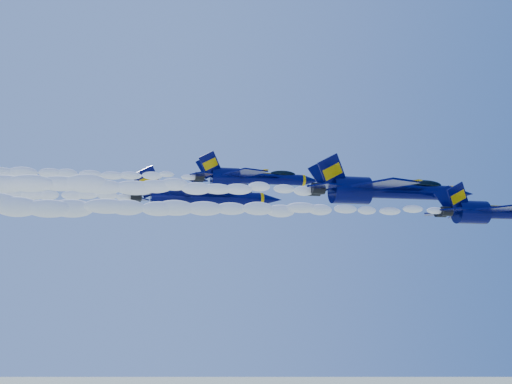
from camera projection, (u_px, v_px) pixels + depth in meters
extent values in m
ellipsoid|color=#03043C|center=(471.00, 212.00, 63.76)|extent=(1.34, 2.33, 5.51)
cube|color=#03043C|center=(506.00, 208.00, 60.80)|extent=(4.62, 5.47, 0.16)
cube|color=#03043C|center=(466.00, 216.00, 67.44)|extent=(4.62, 5.47, 0.16)
cube|color=#EFAF01|center=(476.00, 215.00, 67.72)|extent=(2.08, 4.31, 0.09)
cube|color=#03043C|center=(458.00, 197.00, 62.65)|extent=(2.81, 0.89, 3.02)
cube|color=#03043C|center=(448.00, 200.00, 64.39)|extent=(2.81, 0.89, 3.02)
cylinder|color=black|center=(446.00, 211.00, 62.53)|extent=(1.03, 0.95, 0.95)
cylinder|color=black|center=(441.00, 213.00, 63.61)|extent=(1.03, 0.95, 0.95)
cube|color=#EFAF01|center=(496.00, 206.00, 64.51)|extent=(9.47, 0.30, 0.07)
ellipsoid|color=white|center=(212.00, 209.00, 57.81)|extent=(45.22, 1.92, 1.73)
cylinder|color=#03043C|center=(410.00, 192.00, 70.20)|extent=(9.90, 1.65, 1.65)
ellipsoid|color=#03043C|center=(350.00, 190.00, 68.62)|extent=(1.72, 2.97, 7.04)
cone|color=#03043C|center=(462.00, 194.00, 71.64)|extent=(2.86, 1.65, 1.65)
cylinder|color=#EFAF01|center=(451.00, 193.00, 71.34)|extent=(0.39, 1.72, 1.72)
ellipsoid|color=black|center=(425.00, 185.00, 70.74)|extent=(3.96, 1.29, 1.09)
cube|color=#EFAF01|center=(425.00, 188.00, 70.69)|extent=(4.62, 1.10, 0.20)
cube|color=#03043C|center=(385.00, 184.00, 64.83)|extent=(5.90, 6.99, 0.20)
cube|color=#03043C|center=(352.00, 196.00, 73.32)|extent=(5.90, 6.99, 0.20)
cube|color=#EFAF01|center=(399.00, 184.00, 65.20)|extent=(2.65, 5.51, 0.11)
cube|color=#EFAF01|center=(365.00, 195.00, 73.68)|extent=(2.65, 5.51, 0.11)
cube|color=#03043C|center=(332.00, 172.00, 67.20)|extent=(3.59, 1.13, 3.86)
cube|color=#03043C|center=(325.00, 175.00, 69.43)|extent=(3.59, 1.13, 3.86)
cylinder|color=black|center=(318.00, 189.00, 67.05)|extent=(1.32, 1.21, 1.21)
cylinder|color=black|center=(314.00, 190.00, 68.43)|extent=(1.32, 1.21, 1.21)
cube|color=#EFAF01|center=(381.00, 183.00, 69.57)|extent=(12.11, 0.39, 0.09)
ellipsoid|color=white|center=(90.00, 185.00, 62.45)|extent=(45.22, 2.45, 2.21)
cylinder|color=#03043C|center=(271.00, 179.00, 77.32)|extent=(7.99, 1.33, 1.33)
ellipsoid|color=#03043C|center=(225.00, 178.00, 76.05)|extent=(1.38, 2.40, 5.68)
cone|color=#03043C|center=(311.00, 181.00, 78.49)|extent=(2.31, 1.33, 1.33)
cylinder|color=#EFAF01|center=(303.00, 180.00, 78.25)|extent=(0.31, 1.38, 1.38)
ellipsoid|color=black|center=(283.00, 174.00, 77.76)|extent=(3.20, 1.04, 0.88)
cube|color=#EFAF01|center=(283.00, 176.00, 77.72)|extent=(3.73, 0.89, 0.16)
cube|color=#03043C|center=(245.00, 173.00, 72.99)|extent=(4.76, 5.64, 0.16)
cube|color=#03043C|center=(233.00, 182.00, 79.84)|extent=(4.76, 5.64, 0.16)
cube|color=#EFAF01|center=(255.00, 172.00, 73.29)|extent=(2.14, 4.45, 0.09)
cube|color=#EFAF01|center=(242.00, 182.00, 80.13)|extent=(2.14, 4.45, 0.09)
cube|color=#03043C|center=(210.00, 164.00, 74.90)|extent=(2.89, 0.91, 3.11)
cube|color=#03043C|center=(208.00, 167.00, 76.70)|extent=(2.89, 0.91, 3.11)
cylinder|color=black|center=(200.00, 176.00, 74.78)|extent=(1.07, 0.98, 0.98)
cylinder|color=black|center=(198.00, 178.00, 75.89)|extent=(1.07, 0.98, 0.98)
cube|color=#EFAF01|center=(249.00, 173.00, 76.82)|extent=(9.77, 0.31, 0.07)
cylinder|color=#03043C|center=(222.00, 198.00, 84.47)|extent=(10.31, 1.72, 1.72)
ellipsoid|color=#03043C|center=(167.00, 197.00, 82.83)|extent=(1.79, 3.09, 7.33)
cone|color=#03043C|center=(271.00, 200.00, 85.98)|extent=(2.98, 1.72, 1.72)
cylinder|color=#EFAF01|center=(261.00, 199.00, 85.67)|extent=(0.40, 1.79, 1.79)
ellipsoid|color=black|center=(237.00, 192.00, 85.04)|extent=(4.12, 1.34, 1.13)
cube|color=#EFAF01|center=(237.00, 195.00, 84.99)|extent=(4.81, 1.15, 0.21)
cube|color=#03043C|center=(188.00, 192.00, 78.89)|extent=(6.14, 7.28, 0.21)
cube|color=#03043C|center=(179.00, 201.00, 87.72)|extent=(6.14, 7.28, 0.21)
cube|color=#EFAF01|center=(201.00, 191.00, 79.27)|extent=(2.76, 5.74, 0.11)
cube|color=#EFAF01|center=(191.00, 201.00, 88.10)|extent=(2.76, 5.74, 0.11)
cube|color=#03043C|center=(149.00, 181.00, 81.36)|extent=(3.73, 1.18, 4.02)
cube|color=#03043C|center=(147.00, 184.00, 83.67)|extent=(3.73, 1.18, 4.02)
cylinder|color=black|center=(136.00, 195.00, 81.20)|extent=(1.37, 1.26, 1.26)
cylinder|color=black|center=(136.00, 197.00, 82.63)|extent=(1.37, 1.26, 1.26)
cube|color=#EFAF01|center=(197.00, 191.00, 83.82)|extent=(12.60, 0.40, 0.09)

